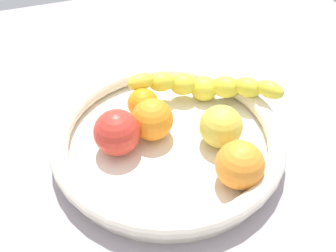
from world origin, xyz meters
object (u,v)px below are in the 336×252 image
(apple_yellow, at_px, (221,126))
(fruit_bowl, at_px, (168,137))
(orange_mid_right, at_px, (240,165))
(tomato_red, at_px, (117,132))
(orange_mid_left, at_px, (143,104))
(banana_draped_left, at_px, (204,86))
(orange_front, at_px, (152,120))

(apple_yellow, bearing_deg, fruit_bowl, 67.00)
(orange_mid_right, height_order, apple_yellow, orange_mid_right)
(orange_mid_right, bearing_deg, apple_yellow, -7.84)
(apple_yellow, height_order, tomato_red, tomato_red)
(orange_mid_left, height_order, tomato_red, tomato_red)
(orange_mid_left, distance_m, apple_yellow, 0.13)
(apple_yellow, bearing_deg, banana_draped_left, -10.31)
(orange_mid_left, bearing_deg, apple_yellow, -137.59)
(orange_mid_left, bearing_deg, tomato_red, 135.76)
(banana_draped_left, bearing_deg, tomato_red, 109.68)
(orange_mid_right, bearing_deg, banana_draped_left, -9.23)
(orange_mid_right, bearing_deg, tomato_red, 49.74)
(banana_draped_left, distance_m, apple_yellow, 0.10)
(orange_front, relative_size, orange_mid_right, 0.98)
(banana_draped_left, bearing_deg, orange_front, 113.97)
(fruit_bowl, bearing_deg, tomato_red, 83.66)
(fruit_bowl, xyz_separation_m, tomato_red, (0.01, 0.08, 0.03))
(orange_mid_right, distance_m, tomato_red, 0.18)
(banana_draped_left, xyz_separation_m, orange_front, (-0.05, 0.11, -0.00))
(fruit_bowl, distance_m, orange_front, 0.04)
(orange_front, height_order, apple_yellow, same)
(orange_front, bearing_deg, apple_yellow, -118.93)
(orange_front, distance_m, tomato_red, 0.06)
(banana_draped_left, xyz_separation_m, tomato_red, (-0.06, 0.17, 0.00))
(fruit_bowl, xyz_separation_m, orange_front, (0.02, 0.02, 0.03))
(fruit_bowl, bearing_deg, orange_mid_right, -150.27)
(banana_draped_left, xyz_separation_m, orange_mid_right, (-0.18, 0.03, -0.00))
(tomato_red, bearing_deg, orange_mid_right, -130.26)
(orange_mid_right, height_order, tomato_red, tomato_red)
(fruit_bowl, bearing_deg, apple_yellow, -113.00)
(fruit_bowl, distance_m, banana_draped_left, 0.12)
(orange_front, height_order, orange_mid_left, orange_front)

